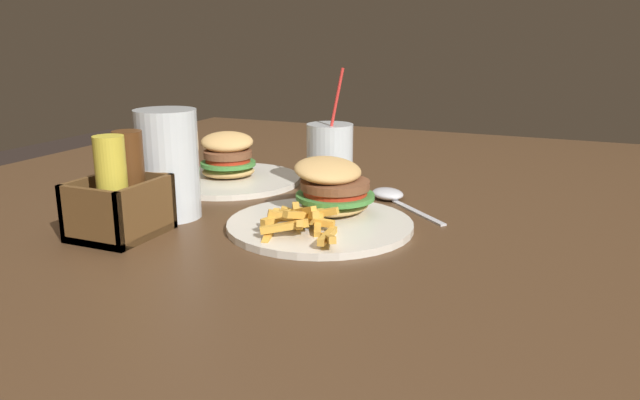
% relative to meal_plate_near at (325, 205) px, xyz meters
% --- Properties ---
extents(dining_table, '(1.66, 1.33, 0.70)m').
position_rel_meal_plate_near_xyz_m(dining_table, '(0.07, 0.10, -0.09)').
color(dining_table, '#4C331E').
rests_on(dining_table, ground_plane).
extents(meal_plate_near, '(0.26, 0.26, 0.09)m').
position_rel_meal_plate_near_xyz_m(meal_plate_near, '(0.00, 0.00, 0.00)').
color(meal_plate_near, silver).
rests_on(meal_plate_near, dining_table).
extents(beer_glass, '(0.09, 0.09, 0.16)m').
position_rel_meal_plate_near_xyz_m(beer_glass, '(-0.06, 0.23, 0.05)').
color(beer_glass, silver).
rests_on(beer_glass, dining_table).
extents(juice_glass, '(0.08, 0.08, 0.21)m').
position_rel_meal_plate_near_xyz_m(juice_glass, '(0.17, 0.06, 0.03)').
color(juice_glass, silver).
rests_on(juice_glass, dining_table).
extents(spoon, '(0.15, 0.16, 0.02)m').
position_rel_meal_plate_near_xyz_m(spoon, '(0.16, -0.05, -0.02)').
color(spoon, silver).
rests_on(spoon, dining_table).
extents(meal_plate_far, '(0.26, 0.26, 0.10)m').
position_rel_meal_plate_near_xyz_m(meal_plate_far, '(0.16, 0.26, -0.00)').
color(meal_plate_far, silver).
rests_on(meal_plate_far, dining_table).
extents(condiment_caddy, '(0.12, 0.10, 0.14)m').
position_rel_meal_plate_near_xyz_m(condiment_caddy, '(-0.16, 0.23, 0.03)').
color(condiment_caddy, brown).
rests_on(condiment_caddy, dining_table).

